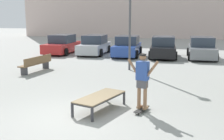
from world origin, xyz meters
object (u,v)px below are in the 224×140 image
object	(u,v)px
car_blue	(127,47)
car_black	(163,48)
skate_box	(100,97)
park_bench	(36,63)
skater	(142,77)
skateboard	(142,109)
car_red	(62,45)
car_silver	(95,45)
car_grey	(202,49)

from	to	relation	value
car_blue	car_black	xyz separation A→B (m)	(2.67, -0.12, 0.00)
skate_box	park_bench	world-z (taller)	park_bench
car_black	skater	bearing A→B (deg)	-88.84
skate_box	skateboard	bearing A→B (deg)	8.68
skate_box	car_black	size ratio (longest dim) A/B	0.47
skater	car_red	world-z (taller)	skater
skate_box	car_blue	distance (m)	12.64
car_black	car_silver	bearing A→B (deg)	176.05
skateboard	park_bench	world-z (taller)	park_bench
car_blue	park_bench	size ratio (longest dim) A/B	1.76
skateboard	skater	bearing A→B (deg)	74.69
skater	car_silver	bearing A→B (deg)	113.94
skater	park_bench	distance (m)	8.13
car_silver	car_grey	world-z (taller)	same
car_blue	car_grey	size ratio (longest dim) A/B	1.01
car_red	car_blue	xyz separation A→B (m)	(5.34, -0.06, 0.00)
car_silver	car_black	bearing A→B (deg)	-3.95
skate_box	skateboard	xyz separation A→B (m)	(1.28, 0.19, -0.34)
car_red	car_black	distance (m)	8.01
car_red	skateboard	bearing A→B (deg)	-56.34
car_black	park_bench	size ratio (longest dim) A/B	1.77
car_silver	park_bench	size ratio (longest dim) A/B	1.75
car_red	car_black	xyz separation A→B (m)	(8.01, -0.18, 0.00)
skater	car_black	world-z (taller)	skater
car_black	car_grey	bearing A→B (deg)	2.16
car_red	car_blue	bearing A→B (deg)	-0.67
skateboard	skater	world-z (taller)	skater
car_blue	car_black	bearing A→B (deg)	-2.58
skateboard	car_red	xyz separation A→B (m)	(-8.25, 12.39, 0.61)
car_red	car_grey	size ratio (longest dim) A/B	1.00
skate_box	car_silver	size ratio (longest dim) A/B	0.48
car_grey	skateboard	bearing A→B (deg)	-101.14
skate_box	car_blue	world-z (taller)	car_blue
skateboard	car_blue	distance (m)	12.69
car_blue	park_bench	xyz separation A→B (m)	(-3.47, -7.34, -0.24)
skate_box	car_red	size ratio (longest dim) A/B	0.48
skateboard	car_blue	world-z (taller)	car_blue
skateboard	car_grey	bearing A→B (deg)	78.86
skateboard	car_blue	size ratio (longest dim) A/B	0.19
car_blue	car_silver	bearing A→B (deg)	174.69
skateboard	car_black	size ratio (longest dim) A/B	0.19
skater	car_blue	bearing A→B (deg)	103.30
park_bench	skater	bearing A→B (deg)	-38.00
park_bench	skate_box	bearing A→B (deg)	-45.44
skater	car_black	bearing A→B (deg)	91.16
skater	car_grey	world-z (taller)	skater
car_grey	park_bench	bearing A→B (deg)	-140.27
car_silver	car_blue	distance (m)	2.68
car_grey	park_bench	size ratio (longest dim) A/B	1.74
car_blue	skater	bearing A→B (deg)	-76.70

